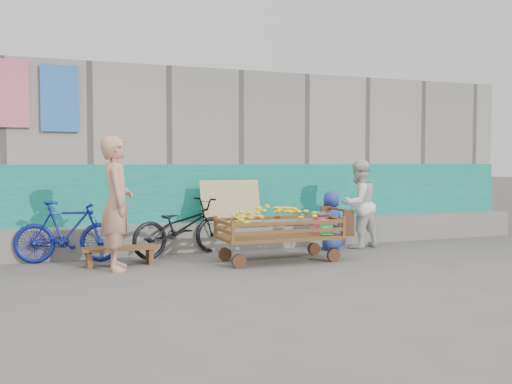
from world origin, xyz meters
name	(u,v)px	position (x,y,z in m)	size (l,w,h in m)	color
ground	(263,277)	(0.00, 0.00, 0.00)	(80.00, 80.00, 0.00)	#524F4B
building_wall	(186,161)	(0.00, 4.05, 1.47)	(12.00, 3.50, 3.00)	gray
banana_cart	(277,224)	(0.60, 0.97, 0.55)	(1.89, 0.86, 0.81)	brown
bench	(120,252)	(-1.57, 1.45, 0.19)	(1.03, 0.31, 0.26)	brown
vendor_man	(117,203)	(-1.65, 1.13, 0.89)	(0.65, 0.43, 1.78)	tan
woman	(359,204)	(2.38, 1.70, 0.74)	(0.72, 0.56, 1.48)	silver
child	(331,221)	(1.84, 1.64, 0.48)	(0.47, 0.31, 0.96)	navy
bicycle_dark	(181,227)	(-0.59, 1.95, 0.44)	(0.58, 1.67, 0.88)	black
bicycle_blue	(67,232)	(-2.25, 1.91, 0.44)	(0.42, 1.47, 0.89)	navy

